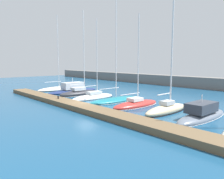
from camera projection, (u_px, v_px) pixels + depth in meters
The scene contains 12 objects.
ground_plane at pixel (86, 107), 27.69m from camera, with size 120.00×120.00×0.00m, color navy.
dock_pier at pixel (77, 106), 26.71m from camera, with size 38.46×2.34×0.59m, color brown.
breakwater_seawall at pixel (199, 82), 47.07m from camera, with size 108.00×2.49×2.39m, color slate.
sailboat_ivory_nearest at pixel (58, 89), 43.92m from camera, with size 2.95×8.77×14.89m.
motorboat_navy_second at pixel (73, 89), 40.73m from camera, with size 2.91×10.50×2.95m.
sailboat_charcoal_third at pixel (79, 93), 37.21m from camera, with size 2.59×7.57×14.30m.
sailboat_white_fourth at pixel (93, 97), 33.66m from camera, with size 2.19×7.82×12.45m.
sailboat_teal_fifth at pixel (115, 100), 31.24m from camera, with size 3.12×8.91×17.96m.
sailboat_red_sixth at pixel (136, 104), 27.89m from camera, with size 2.53×7.66×11.72m.
sailboat_sand_seventh at pixel (167, 109), 24.40m from camera, with size 1.91×7.26×13.88m.
motorboat_slate_eighth at pixel (202, 115), 21.75m from camera, with size 2.31×8.69×2.88m.
dock_bollard at pixel (58, 97), 30.01m from camera, with size 0.20×0.20×0.44m, color black.
Camera 1 is at (22.36, -15.83, 5.63)m, focal length 35.25 mm.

